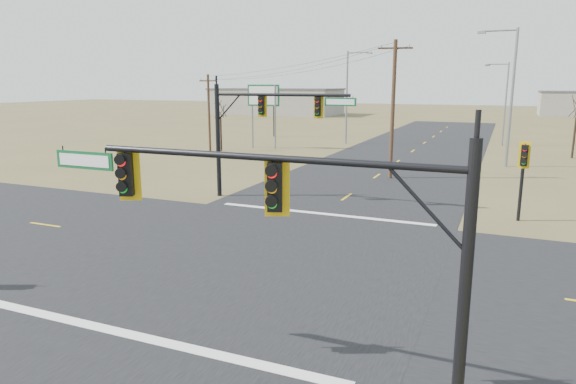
% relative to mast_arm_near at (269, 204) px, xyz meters
% --- Properties ---
extents(ground, '(320.00, 320.00, 0.00)m').
position_rel_mast_arm_near_xyz_m(ground, '(-4.18, 8.13, -4.37)').
color(ground, brown).
rests_on(ground, ground).
extents(road_ew, '(160.00, 14.00, 0.02)m').
position_rel_mast_arm_near_xyz_m(road_ew, '(-4.18, 8.13, -4.36)').
color(road_ew, black).
rests_on(road_ew, ground).
extents(road_ns, '(14.00, 160.00, 0.02)m').
position_rel_mast_arm_near_xyz_m(road_ns, '(-4.18, 8.13, -4.35)').
color(road_ns, black).
rests_on(road_ns, ground).
extents(stop_bar_near, '(12.00, 0.40, 0.01)m').
position_rel_mast_arm_near_xyz_m(stop_bar_near, '(-4.18, 0.63, -4.34)').
color(stop_bar_near, silver).
rests_on(stop_bar_near, road_ns).
extents(stop_bar_far, '(12.00, 0.40, 0.01)m').
position_rel_mast_arm_near_xyz_m(stop_bar_far, '(-4.18, 15.63, -4.34)').
color(stop_bar_far, silver).
rests_on(stop_bar_far, road_ns).
extents(mast_arm_near, '(10.32, 0.58, 5.97)m').
position_rel_mast_arm_near_xyz_m(mast_arm_near, '(0.00, 0.00, 0.00)').
color(mast_arm_near, black).
rests_on(mast_arm_near, ground).
extents(mast_arm_far, '(8.84, 0.51, 6.89)m').
position_rel_mast_arm_near_xyz_m(mast_arm_far, '(-8.65, 17.50, 0.62)').
color(mast_arm_far, black).
rests_on(mast_arm_far, ground).
extents(pedestal_signal_ne, '(0.59, 0.51, 4.12)m').
position_rel_mast_arm_near_xyz_m(pedestal_signal_ne, '(5.54, 18.17, -1.33)').
color(pedestal_signal_ne, black).
rests_on(pedestal_signal_ne, ground).
extents(utility_pole_near, '(2.41, 0.64, 9.97)m').
position_rel_mast_arm_near_xyz_m(utility_pole_near, '(-3.10, 27.80, 0.80)').
color(utility_pole_near, '#4C2F20').
rests_on(utility_pole_near, ground).
extents(utility_pole_far, '(1.90, 0.22, 7.75)m').
position_rel_mast_arm_near_xyz_m(utility_pole_far, '(-21.26, 32.06, -0.28)').
color(utility_pole_far, '#4C2F20').
rests_on(utility_pole_far, ground).
extents(highway_sign, '(3.62, 0.31, 6.79)m').
position_rel_mast_arm_near_xyz_m(highway_sign, '(-19.53, 40.30, 0.38)').
color(highway_sign, gray).
rests_on(highway_sign, ground).
extents(streetlight_a, '(3.17, 0.41, 11.32)m').
position_rel_mast_arm_near_xyz_m(streetlight_a, '(4.57, 36.95, 2.00)').
color(streetlight_a, gray).
rests_on(streetlight_a, ground).
extents(streetlight_b, '(2.58, 0.42, 9.20)m').
position_rel_mast_arm_near_xyz_m(streetlight_b, '(4.09, 53.15, 0.80)').
color(streetlight_b, gray).
rests_on(streetlight_b, ground).
extents(streetlight_c, '(2.94, 0.48, 10.49)m').
position_rel_mast_arm_near_xyz_m(streetlight_c, '(-12.34, 47.87, 1.53)').
color(streetlight_c, gray).
rests_on(streetlight_c, ground).
extents(bare_tree_a, '(2.66, 2.66, 5.54)m').
position_rel_mast_arm_near_xyz_m(bare_tree_a, '(-22.64, 36.53, 0.02)').
color(bare_tree_a, black).
rests_on(bare_tree_a, ground).
extents(bare_tree_b, '(3.16, 3.16, 6.26)m').
position_rel_mast_arm_near_xyz_m(bare_tree_b, '(-23.76, 52.17, 0.64)').
color(bare_tree_b, black).
rests_on(bare_tree_b, ground).
extents(warehouse_left, '(28.00, 14.00, 5.50)m').
position_rel_mast_arm_near_xyz_m(warehouse_left, '(-44.18, 98.13, -1.62)').
color(warehouse_left, gray).
rests_on(warehouse_left, ground).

